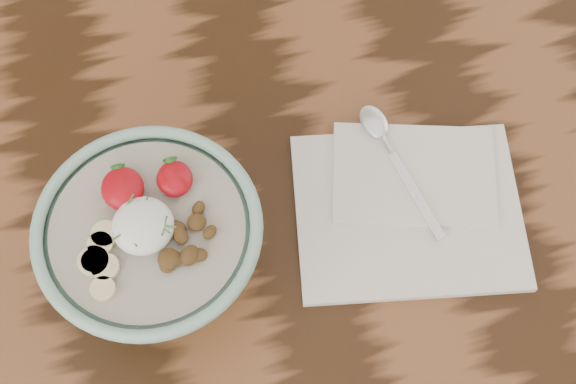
# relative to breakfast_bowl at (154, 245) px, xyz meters

# --- Properties ---
(table) EXTENTS (1.60, 0.90, 0.75)m
(table) POSITION_rel_breakfast_bowl_xyz_m (0.14, -0.05, -0.16)
(table) COLOR black
(table) RESTS_ON ground
(breakfast_bowl) EXTENTS (0.21, 0.21, 0.14)m
(breakfast_bowl) POSITION_rel_breakfast_bowl_xyz_m (0.00, 0.00, 0.00)
(breakfast_bowl) COLOR #89B8A1
(breakfast_bowl) RESTS_ON table
(napkin) EXTENTS (0.27, 0.24, 0.01)m
(napkin) POSITION_rel_breakfast_bowl_xyz_m (0.26, 0.00, -0.06)
(napkin) COLOR white
(napkin) RESTS_ON table
(spoon) EXTENTS (0.05, 0.17, 0.01)m
(spoon) POSITION_rel_breakfast_bowl_xyz_m (0.26, 0.08, -0.05)
(spoon) COLOR silver
(spoon) RESTS_ON napkin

